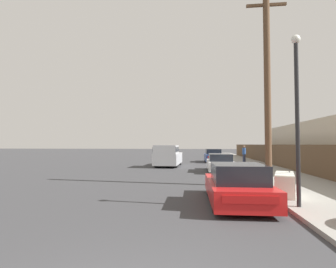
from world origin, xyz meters
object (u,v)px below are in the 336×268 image
Objects in this scene: parked_sports_car_red at (237,185)px; car_parked_mid at (220,163)px; street_lamp at (297,107)px; discarded_fridge at (285,184)px; pedestrian at (244,154)px; utility_pole at (267,81)px; car_parked_far at (213,156)px; pickup_truck at (168,156)px.

car_parked_mid is (0.29, 10.28, 0.01)m from parked_sports_car_red.
street_lamp reaches higher than parked_sports_car_red.
pedestrian is at bearing 102.41° from discarded_fridge.
discarded_fridge is at bearing -92.55° from utility_pole.
discarded_fridge is 0.41× the size of car_parked_far.
car_parked_mid is 1.00× the size of car_parked_far.
parked_sports_car_red is at bearing -118.27° from utility_pole.
pedestrian is at bearing 84.56° from utility_pole.
car_parked_mid is at bearing 103.80° from utility_pole.
car_parked_mid is at bearing -110.78° from pedestrian.
car_parked_far reaches higher than car_parked_mid.
pickup_truck is 1.04× the size of street_lamp.
pedestrian is (1.51, 17.26, 0.48)m from discarded_fridge.
utility_pole is (5.82, -10.46, 3.92)m from pickup_truck.
utility_pole reaches higher than car_parked_far.
discarded_fridge is 17.33m from pedestrian.
parked_sports_car_red reaches higher than car_parked_mid.
street_lamp is at bearing -93.63° from utility_pole.
discarded_fridge is 2.09m from parked_sports_car_red.
street_lamp reaches higher than discarded_fridge.
car_parked_mid is 5.65m from pickup_truck.
car_parked_mid is 8.08m from utility_pole.
utility_pole is at bearing -85.90° from car_parked_far.
street_lamp is (1.37, -11.01, 2.43)m from car_parked_mid.
discarded_fridge is at bearing 115.28° from pickup_truck.
discarded_fridge is 5.04m from utility_pole.
discarded_fridge is 3.08m from street_lamp.
car_parked_far reaches higher than parked_sports_car_red.
car_parked_far is at bearing 89.46° from car_parked_mid.
parked_sports_car_red is 18.59m from pedestrian.
car_parked_mid is at bearing 97.08° from street_lamp.
pedestrian reaches higher than car_parked_far.
car_parked_far is (0.37, 20.37, 0.07)m from parked_sports_car_red.
pickup_truck is at bearing -149.67° from pedestrian.
pedestrian is at bearing 78.25° from parked_sports_car_red.
street_lamp is at bearing -77.78° from discarded_fridge.
pedestrian is (1.67, 19.01, -2.04)m from street_lamp.
car_parked_far is 0.49× the size of utility_pole.
pedestrian reaches higher than discarded_fridge.
utility_pole is (1.93, 3.60, 4.25)m from parked_sports_car_red.
street_lamp is at bearing 112.19° from pickup_truck.
street_lamp is 2.97× the size of pedestrian.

